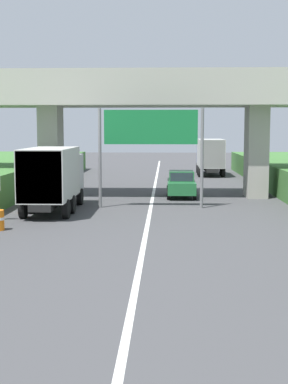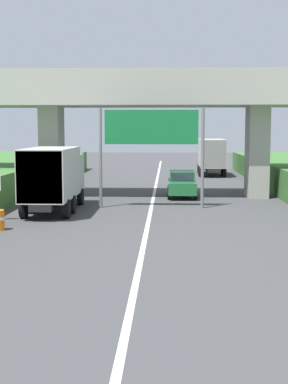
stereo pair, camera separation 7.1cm
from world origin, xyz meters
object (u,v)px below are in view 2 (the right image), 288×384
(car_green, at_px, (182,184))
(truck_silver, at_px, (54,176))
(construction_barrel_4, at_px, (26,203))
(overhead_highway_sign, at_px, (151,134))
(truck_blue, at_px, (211,155))

(car_green, bearing_deg, truck_silver, -136.73)
(truck_silver, distance_m, construction_barrel_4, 2.12)
(overhead_highway_sign, bearing_deg, car_green, 69.32)
(truck_blue, distance_m, construction_barrel_4, 26.99)
(truck_silver, height_order, construction_barrel_4, truck_silver)
(truck_blue, relative_size, construction_barrel_4, 8.11)
(truck_silver, height_order, car_green, truck_silver)
(car_green, relative_size, construction_barrel_4, 4.56)
(truck_silver, relative_size, truck_blue, 1.00)
(construction_barrel_4, bearing_deg, car_green, 38.38)
(truck_silver, bearing_deg, overhead_highway_sign, 18.19)
(car_green, bearing_deg, truck_blue, 79.61)
(overhead_highway_sign, relative_size, truck_silver, 0.81)
(truck_silver, xyz_separation_m, construction_barrel_4, (-1.51, -0.15, -1.47))
(overhead_highway_sign, relative_size, car_green, 1.43)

